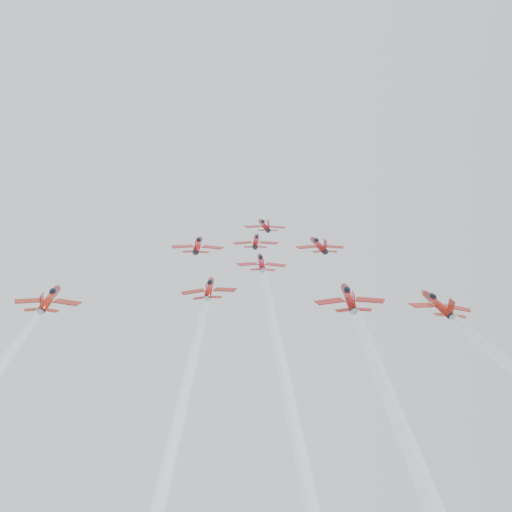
{
  "coord_description": "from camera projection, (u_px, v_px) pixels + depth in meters",
  "views": [
    {
      "loc": [
        -6.98,
        -107.99,
        133.51
      ],
      "look_at": [
        0.0,
        2.0,
        171.43
      ],
      "focal_mm": 45.0,
      "sensor_mm": 36.0,
      "label": 1
    }
  ],
  "objects": [
    {
      "name": "jet_lead",
      "position": [
        264.0,
        225.0,
        145.69
      ],
      "size": [
        9.51,
        11.95,
        8.36
      ],
      "rotation": [
        0.59,
        -0.04,
        0.1
      ],
      "color": "maroon"
    },
    {
      "name": "jet_row2_left",
      "position": [
        198.0,
        245.0,
        125.47
      ],
      "size": [
        10.29,
        12.93,
        9.04
      ],
      "rotation": [
        0.59,
        0.02,
        -0.04
      ],
      "color": "#AA1013"
    },
    {
      "name": "jet_row2_center",
      "position": [
        256.0,
        241.0,
        130.32
      ],
      "size": [
        9.2,
        11.55,
        8.08
      ],
      "rotation": [
        0.59,
        0.01,
        -0.1
      ],
      "color": "maroon"
    },
    {
      "name": "jet_row2_right",
      "position": [
        319.0,
        245.0,
        128.97
      ],
      "size": [
        9.93,
        12.48,
        8.73
      ],
      "rotation": [
        0.59,
        -0.06,
        0.07
      ],
      "color": "#9B120E"
    },
    {
      "name": "jet_center",
      "position": [
        284.0,
        362.0,
        72.92
      ],
      "size": [
        8.86,
        80.82,
        54.37
      ],
      "rotation": [
        0.59,
        0.01,
        -0.0
      ],
      "color": "#B0101D"
    },
    {
      "name": "jet_rear_left",
      "position": [
        201.0,
        427.0,
        58.28
      ],
      "size": [
        8.62,
        78.65,
        52.91
      ],
      "rotation": [
        0.59,
        -0.06,
        -0.1
      ],
      "color": "maroon"
    }
  ]
}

